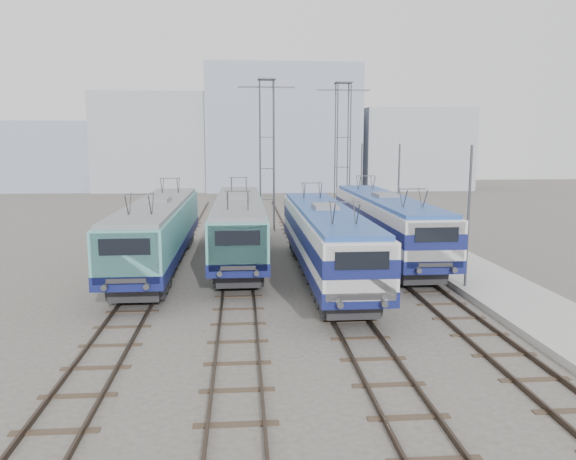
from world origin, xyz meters
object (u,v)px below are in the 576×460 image
Objects in this scene: locomotive_far_right at (385,220)px; catenary_tower_west at (267,148)px; mast_mid at (398,196)px; locomotive_center_right at (325,236)px; locomotive_far_left at (158,228)px; locomotive_center_left at (239,223)px; mast_rear at (361,183)px; mast_front at (468,220)px; catenary_tower_east at (343,148)px.

catenary_tower_west is at bearing 119.74° from locomotive_far_right.
mast_mid is at bearing 64.12° from locomotive_far_right.
catenary_tower_west is (-2.25, 16.98, 4.31)m from locomotive_center_right.
locomotive_far_left is 4.89m from locomotive_center_left.
catenary_tower_west is 9.99m from mast_rear.
locomotive_center_right is at bearing -19.71° from locomotive_far_left.
locomotive_far_right is 2.67× the size of mast_front.
catenary_tower_east reaches higher than locomotive_center_right.
locomotive_far_left is at bearing -171.81° from locomotive_far_right.
catenary_tower_east is at bearing 77.38° from locomotive_center_right.
locomotive_far_right is 2.67× the size of mast_mid.
catenary_tower_west is at bearing -155.06° from mast_rear.
locomotive_far_right is at bearing -88.96° from catenary_tower_east.
locomotive_far_left is 2.67× the size of mast_front.
mast_mid is (8.60, -8.00, -3.14)m from catenary_tower_west.
locomotive_far_right is at bearing 48.95° from locomotive_center_right.
mast_mid is at bearing 19.48° from locomotive_center_left.
catenary_tower_west reaches higher than mast_mid.
locomotive_far_right is 4.38m from mast_mid.
locomotive_center_left is 19.24m from mast_rear.
catenary_tower_east reaches higher than locomotive_far_left.
mast_mid is (10.85, 3.84, 1.21)m from locomotive_center_left.
catenary_tower_east is at bearing 95.45° from mast_front.
locomotive_far_left is 1.02× the size of locomotive_center_right.
catenary_tower_west is 22.00m from mast_front.
mast_front is (6.35, -3.02, 1.17)m from locomotive_center_right.
locomotive_center_left is 2.63× the size of mast_front.
catenary_tower_west is (6.75, 13.76, 4.32)m from locomotive_far_left.
mast_front is 1.00× the size of mast_mid.
locomotive_center_left is 2.63× the size of mast_mid.
mast_mid is (1.85, 3.81, 1.12)m from locomotive_far_right.
locomotive_far_left is 9.56m from locomotive_center_right.
locomotive_far_right is 15.96m from mast_rear.
mast_front is at bearing -84.55° from catenary_tower_east.
locomotive_center_left is at bearing -179.84° from locomotive_far_right.
locomotive_center_left is 16.94m from catenary_tower_east.
mast_front is at bearing -66.73° from catenary_tower_west.
locomotive_far_left is at bearing -130.84° from mast_rear.
catenary_tower_west is at bearing -162.90° from catenary_tower_east.
mast_rear is at bearing 49.16° from locomotive_far_left.
mast_front reaches higher than locomotive_far_right.
mast_front is at bearing -25.43° from locomotive_center_right.
mast_rear is (2.10, 2.00, -3.14)m from catenary_tower_east.
locomotive_center_left is 1.53× the size of catenary_tower_west.
catenary_tower_east is at bearing 49.94° from locomotive_far_left.
mast_rear is at bearing 83.33° from locomotive_far_right.
mast_rear is (15.35, 17.76, 1.17)m from locomotive_far_left.
mast_front reaches higher than locomotive_far_left.
mast_front is (10.85, -8.16, 1.21)m from locomotive_center_left.
catenary_tower_east reaches higher than locomotive_far_right.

